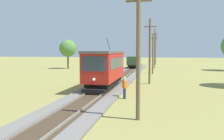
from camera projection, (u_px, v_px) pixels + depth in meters
red_tram at (105, 67)px, 23.35m from camera, size 2.60×8.54×4.79m
freight_car at (134, 61)px, 49.28m from camera, size 2.40×5.20×2.31m
utility_pole_near_tram at (138, 52)px, 12.66m from camera, size 1.40×0.52×7.39m
utility_pole_mid at (150, 51)px, 26.79m from camera, size 1.40×0.56×7.47m
utility_pole_far at (153, 53)px, 38.43m from camera, size 1.40×0.54×6.64m
utility_pole_distant at (155, 48)px, 50.17m from camera, size 1.40×0.38×8.47m
utility_pole_horizon at (156, 49)px, 63.06m from camera, size 1.40×0.52×8.37m
track_worker at (125, 87)px, 18.77m from camera, size 0.42×0.45×1.78m
tree_horizon at (68, 48)px, 49.56m from camera, size 3.61×3.61×6.15m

